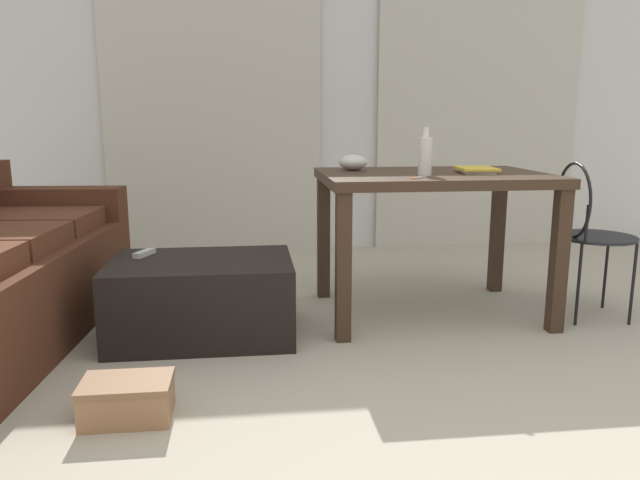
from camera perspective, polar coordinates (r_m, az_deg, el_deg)
ground_plane at (r=3.12m, az=8.74°, el=-8.30°), size 7.99×7.99×0.00m
wall_back at (r=4.96m, az=2.64°, el=13.45°), size 5.55×0.10×2.45m
curtains at (r=4.87m, az=2.78°, el=10.96°), size 3.79×0.03×2.01m
coffee_table at (r=2.99m, az=-11.08°, el=-5.40°), size 0.87×0.60×0.38m
craft_table at (r=3.25m, az=10.60°, el=4.36°), size 1.17×0.84×0.77m
wire_chair at (r=3.43m, az=23.83°, el=1.47°), size 0.40×0.41×0.83m
bottle_near at (r=3.06m, az=9.94°, el=7.90°), size 0.07×0.07×0.24m
bowl at (r=3.34m, az=3.16°, el=7.37°), size 0.16×0.16×0.09m
book_stack at (r=3.28m, az=14.60°, el=6.46°), size 0.21×0.28×0.03m
scissors at (r=2.90m, az=9.16°, el=5.83°), size 0.10×0.10×0.00m
tv_remote_primary at (r=3.09m, az=-16.30°, el=-1.20°), size 0.10×0.15×0.03m
shoebox at (r=2.30m, az=-17.81°, el=-14.18°), size 0.31×0.21×0.14m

